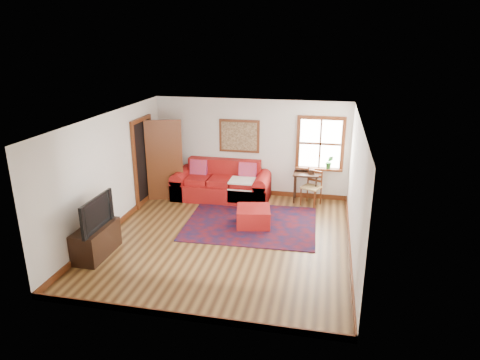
% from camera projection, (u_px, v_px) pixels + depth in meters
% --- Properties ---
extents(ground, '(5.50, 5.50, 0.00)m').
position_uv_depth(ground, '(226.00, 238.00, 8.85)').
color(ground, '#422711').
rests_on(ground, ground).
extents(room_envelope, '(5.04, 5.54, 2.52)m').
position_uv_depth(room_envelope, '(225.00, 162.00, 8.33)').
color(room_envelope, silver).
rests_on(room_envelope, ground).
extents(window, '(1.18, 0.20, 1.38)m').
position_uv_depth(window, '(321.00, 149.00, 10.59)').
color(window, white).
rests_on(window, ground).
extents(doorway, '(0.89, 1.08, 2.14)m').
position_uv_depth(doorway, '(156.00, 160.00, 10.59)').
color(doorway, black).
rests_on(doorway, ground).
extents(framed_artwork, '(1.05, 0.07, 0.85)m').
position_uv_depth(framed_artwork, '(239.00, 136.00, 10.93)').
color(framed_artwork, '#602D14').
rests_on(framed_artwork, ground).
extents(persian_rug, '(2.93, 2.38, 0.02)m').
position_uv_depth(persian_rug, '(251.00, 223.00, 9.54)').
color(persian_rug, '#510B11').
rests_on(persian_rug, ground).
extents(red_leather_sofa, '(2.44, 1.01, 0.96)m').
position_uv_depth(red_leather_sofa, '(222.00, 186.00, 10.99)').
color(red_leather_sofa, maroon).
rests_on(red_leather_sofa, ground).
extents(red_ottoman, '(0.84, 0.84, 0.41)m').
position_uv_depth(red_ottoman, '(253.00, 217.00, 9.40)').
color(red_ottoman, maroon).
rests_on(red_ottoman, ground).
extents(side_table, '(0.62, 0.47, 0.74)m').
position_uv_depth(side_table, '(306.00, 178.00, 10.65)').
color(side_table, black).
rests_on(side_table, ground).
extents(ladder_back_chair, '(0.56, 0.55, 0.92)m').
position_uv_depth(ladder_back_chair, '(312.00, 185.00, 10.50)').
color(ladder_back_chair, tan).
rests_on(ladder_back_chair, ground).
extents(media_cabinet, '(0.48, 1.07, 0.59)m').
position_uv_depth(media_cabinet, '(96.00, 241.00, 8.09)').
color(media_cabinet, black).
rests_on(media_cabinet, ground).
extents(television, '(0.14, 1.07, 0.62)m').
position_uv_depth(television, '(92.00, 213.00, 7.84)').
color(television, black).
rests_on(television, media_cabinet).
extents(candle_hurricane, '(0.12, 0.12, 0.18)m').
position_uv_depth(candle_hurricane, '(106.00, 216.00, 8.28)').
color(candle_hurricane, silver).
rests_on(candle_hurricane, media_cabinet).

